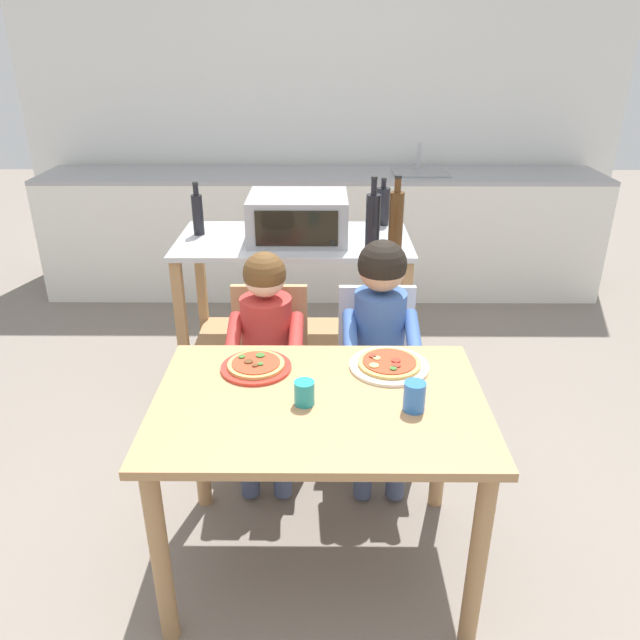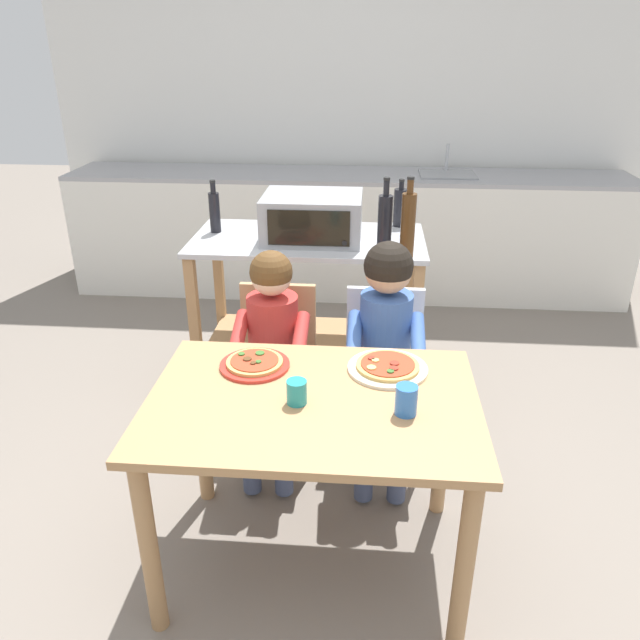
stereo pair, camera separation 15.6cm
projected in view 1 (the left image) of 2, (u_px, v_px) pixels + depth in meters
ground_plane at (321, 389)px, 3.49m from camera, size 12.59×12.59×0.00m
back_wall_tiled at (322, 104)px, 4.69m from camera, size 4.58×0.12×2.70m
kitchen_counter at (322, 233)px, 4.70m from camera, size 4.12×0.60×1.11m
kitchen_island_cart at (295, 291)px, 3.23m from camera, size 1.18×0.62×0.90m
toaster_oven at (298, 217)px, 3.05m from camera, size 0.49×0.40×0.22m
bottle_dark_olive_oil at (383, 205)px, 3.29m from camera, size 0.07×0.07×0.25m
bottle_brown_beer at (198, 213)px, 3.12m from camera, size 0.06×0.06×0.27m
bottle_clear_vinegar at (373, 222)px, 2.84m from camera, size 0.07×0.07×0.36m
bottle_tall_green_wine at (396, 222)px, 2.81m from camera, size 0.07×0.07×0.37m
dining_table at (319, 428)px, 2.10m from camera, size 1.11×0.77×0.73m
dining_chair_left at (270, 363)px, 2.78m from camera, size 0.36×0.36×0.81m
dining_chair_right at (376, 364)px, 2.77m from camera, size 0.36×0.36×0.81m
child_in_red_shirt at (266, 343)px, 2.60m from camera, size 0.32×0.42×1.01m
child_in_blue_striped_shirt at (381, 333)px, 2.57m from camera, size 0.32×0.42×1.06m
pizza_plate_red_rimmed at (256, 366)px, 2.22m from camera, size 0.26×0.26×0.03m
pizza_plate_cream at (389, 365)px, 2.23m from camera, size 0.29×0.29×0.03m
drinking_cup_blue at (414, 396)px, 1.97m from camera, size 0.07×0.07×0.10m
drinking_cup_teal at (304, 393)px, 2.00m from camera, size 0.07×0.07×0.08m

